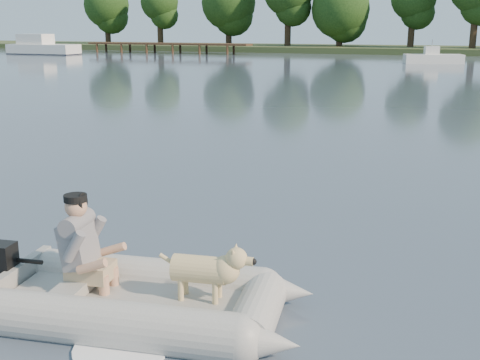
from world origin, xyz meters
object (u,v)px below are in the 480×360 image
at_px(cabin_cruiser, 43,44).
at_px(motorboat, 434,52).
at_px(dock, 168,48).
at_px(dinghy, 140,264).
at_px(dog, 200,274).
at_px(man, 80,241).

bearing_deg(cabin_cruiser, motorboat, -1.09).
relative_size(dock, cabin_cruiser, 2.37).
relative_size(dinghy, cabin_cruiser, 0.58).
xyz_separation_m(dinghy, dog, (0.61, 0.13, -0.07)).
bearing_deg(motorboat, dinghy, -105.19).
bearing_deg(dog, cabin_cruiser, 121.72).
bearing_deg(man, dog, 0.00).
bearing_deg(cabin_cruiser, dog, -49.54).
relative_size(dinghy, motorboat, 0.99).
relative_size(dinghy, dog, 4.98).
xyz_separation_m(dock, man, (25.51, -52.44, 0.22)).
relative_size(dock, motorboat, 4.01).
height_order(dinghy, man, man).
distance_m(dock, dinghy, 58.58).
bearing_deg(cabin_cruiser, dock, 34.25).
relative_size(dock, dog, 20.18).
bearing_deg(dinghy, cabin_cruiser, 121.17).
height_order(dock, cabin_cruiser, cabin_cruiser).
xyz_separation_m(dinghy, motorboat, (0.66, 44.15, 0.30)).
xyz_separation_m(dock, cabin_cruiser, (-10.38, -6.74, 0.48)).
height_order(dock, motorboat, motorboat).
bearing_deg(dock, man, -64.06).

